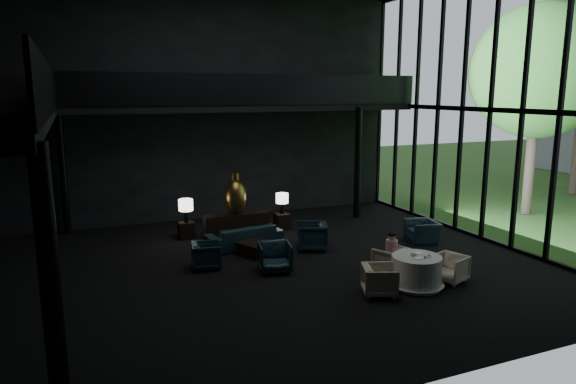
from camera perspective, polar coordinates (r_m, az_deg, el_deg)
name	(u,v)px	position (r m, az deg, el deg)	size (l,w,h in m)	color
floor	(274,268)	(13.59, -1.51, -8.39)	(14.00, 12.00, 0.02)	black
wall_back	(212,107)	(18.54, -8.42, 9.33)	(14.00, 0.04, 8.00)	black
wall_front	(427,130)	(7.56, 15.21, 6.67)	(14.00, 0.04, 8.00)	black
curtain_wall	(490,110)	(16.65, 21.57, 8.50)	(0.20, 12.00, 8.00)	black
mezzanine_back	(248,107)	(17.87, -4.45, 9.36)	(12.00, 2.00, 0.25)	black
railing_left	(49,88)	(11.95, -24.98, 10.41)	(0.06, 12.00, 1.00)	black
railing_back	(258,89)	(16.91, -3.39, 11.31)	(12.00, 0.06, 1.00)	black
column_sw	(53,312)	(6.75, -24.68, -12.01)	(0.24, 0.24, 4.00)	black
column_nw	(63,173)	(17.83, -23.73, 1.99)	(0.24, 0.24, 4.00)	black
column_ne	(358,163)	(18.70, 7.76, 3.21)	(0.24, 0.24, 4.00)	black
tree_near	(538,72)	(20.96, 26.07, 11.92)	(4.80, 4.80, 7.65)	#382D23
console	(236,224)	(16.71, -5.79, -3.52)	(2.09, 0.47, 0.66)	black
bronze_urn	(236,196)	(16.51, -5.85, -0.49)	(0.71, 0.71, 1.33)	gold
side_table_left	(186,230)	(16.47, -11.25, -4.16)	(0.47, 0.47, 0.52)	black
table_lamp_left	(186,206)	(16.20, -11.29, -1.54)	(0.44, 0.44, 0.74)	black
side_table_right	(282,221)	(17.22, -0.66, -3.26)	(0.48, 0.48, 0.52)	black
table_lamp_right	(282,199)	(17.05, -0.66, -0.79)	(0.41, 0.41, 0.69)	black
sofa	(244,232)	(15.22, -4.92, -4.41)	(2.42, 0.71, 0.95)	navy
lounge_armchair_west	(206,255)	(13.62, -9.05, -6.90)	(0.70, 0.65, 0.72)	#192C43
lounge_armchair_east	(312,233)	(14.97, 2.67, -4.61)	(0.94, 0.88, 0.97)	black
lounge_armchair_south	(275,255)	(13.18, -1.48, -7.00)	(0.85, 0.80, 0.88)	black
window_armchair	(422,229)	(16.32, 14.72, -4.00)	(0.88, 0.57, 0.77)	#192840
coffee_table	(257,249)	(14.55, -3.47, -6.29)	(0.85, 0.85, 0.38)	black
dining_table	(416,273)	(12.58, 14.04, -8.77)	(1.32, 1.32, 0.75)	white
dining_chair_north	(391,259)	(13.34, 11.32, -7.36)	(0.69, 0.65, 0.71)	#B7A78E
dining_chair_east	(450,268)	(13.14, 17.53, -8.04)	(0.66, 0.62, 0.68)	silver
dining_chair_west	(380,279)	(11.93, 10.16, -9.51)	(0.72, 0.67, 0.74)	#BDA797
child	(392,244)	(13.21, 11.44, -5.69)	(0.30, 0.30, 0.64)	#CB97B2
plate_a	(418,258)	(12.30, 14.22, -7.13)	(0.22, 0.22, 0.01)	white
plate_b	(419,253)	(12.70, 14.32, -6.55)	(0.22, 0.22, 0.01)	white
saucer	(429,257)	(12.47, 15.36, -6.95)	(0.14, 0.14, 0.01)	white
coffee_cup	(429,255)	(12.50, 15.41, -6.74)	(0.07, 0.07, 0.05)	white
cereal_bowl	(414,254)	(12.47, 13.79, -6.70)	(0.16, 0.16, 0.08)	white
cream_pot	(425,257)	(12.33, 14.99, -6.97)	(0.07, 0.07, 0.08)	#99999E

